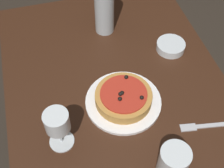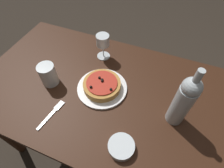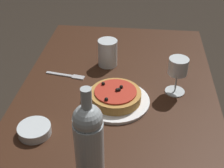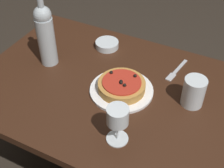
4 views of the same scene
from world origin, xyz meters
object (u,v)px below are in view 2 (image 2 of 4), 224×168
Objects in this scene: wine_glass at (103,42)px; dining_table at (99,97)px; water_cup at (48,75)px; dinner_plate at (103,87)px; side_bowl at (121,147)px; wine_bottle at (184,101)px; fork at (53,113)px; pizza at (102,84)px.

dining_table is at bearing 105.75° from wine_glass.
water_cup is at bearing 58.06° from wine_glass.
wine_glass is (0.09, -0.22, 0.10)m from dinner_plate.
wine_glass reaches higher than side_bowl.
wine_glass is 0.46× the size of wine_bottle.
wine_bottle is 1.89× the size of fork.
pizza is 1.11× the size of fork.
pizza is (-0.03, -0.00, 0.13)m from dining_table.
water_cup is 1.08× the size of side_bowl.
side_bowl is 0.36m from fork.
wine_glass is 0.57m from side_bowl.
side_bowl is at bearing -85.66° from fork.
wine_bottle is at bearing -61.26° from fork.
water_cup is at bearing 14.20° from dining_table.
wine_bottle reaches higher than dining_table.
wine_glass reaches higher than pizza.
wine_bottle is 2.73× the size of water_cup.
wine_bottle reaches higher than pizza.
side_bowl is (-0.20, 0.26, -0.02)m from pizza.
dinner_plate reaches higher than dining_table.
side_bowl is (-0.29, 0.48, -0.09)m from wine_glass.
dining_table is 0.36m from side_bowl.
pizza is 1.27× the size of wine_glass.
side_bowl is at bearing 50.96° from wine_bottle.
water_cup reaches higher than side_bowl.
side_bowl is (-0.47, 0.19, -0.04)m from water_cup.
wine_glass reaches higher than dinner_plate.
side_bowl is at bearing 127.64° from dinner_plate.
dinner_plate is at bearing -166.35° from water_cup.
wine_glass is (0.06, -0.23, 0.21)m from dining_table.
water_cup is at bearing 13.63° from pizza.
water_cup is (0.27, 0.07, 0.03)m from pizza.
fork is (0.16, 0.22, -0.00)m from dinner_plate.
wine_bottle is 0.58m from fork.
dinner_plate is 0.79× the size of wine_bottle.
dining_table is at bearing 8.51° from pizza.
wine_glass is at bearing -74.25° from dining_table.
dinner_plate is at bearing -171.26° from dining_table.
water_cup is 0.69× the size of fork.
dining_table is 10.76× the size of water_cup.
dinner_plate is at bearing -5.46° from wine_bottle.
dinner_plate is 1.49× the size of fork.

